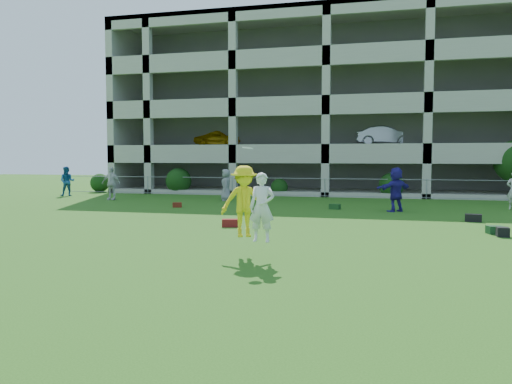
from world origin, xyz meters
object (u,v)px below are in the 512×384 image
(bystander_d, at_px, (396,189))
(parking_garage, at_px, (337,112))
(crate_d, at_px, (503,232))
(bystander_c, at_px, (226,185))
(bystander_a, at_px, (67,181))
(bystander_b, at_px, (111,183))
(frisbee_contest, at_px, (248,202))

(bystander_d, height_order, parking_garage, parking_garage)
(crate_d, xyz_separation_m, parking_garage, (-7.08, 22.88, 5.86))
(bystander_c, height_order, crate_d, bystander_c)
(crate_d, height_order, parking_garage, parking_garage)
(bystander_c, bearing_deg, bystander_a, -115.05)
(crate_d, bearing_deg, bystander_b, 154.04)
(frisbee_contest, relative_size, parking_garage, 0.08)
(bystander_b, relative_size, crate_d, 5.50)
(parking_garage, bearing_deg, bystander_b, -130.94)
(bystander_a, xyz_separation_m, frisbee_contest, (16.23, -16.07, 0.42))
(bystander_b, height_order, frisbee_contest, frisbee_contest)
(bystander_b, bearing_deg, parking_garage, 45.23)
(bystander_c, bearing_deg, bystander_d, 48.51)
(bystander_d, bearing_deg, bystander_b, -50.81)
(crate_d, bearing_deg, bystander_a, 154.40)
(bystander_b, xyz_separation_m, bystander_c, (6.68, 1.01, -0.06))
(bystander_b, height_order, bystander_c, bystander_b)
(bystander_d, xyz_separation_m, parking_garage, (-4.03, 16.18, 5.00))
(bystander_a, relative_size, bystander_c, 1.04)
(bystander_d, relative_size, frisbee_contest, 0.90)
(bystander_d, relative_size, crate_d, 5.80)
(bystander_b, xyz_separation_m, frisbee_contest, (12.03, -14.21, 0.40))
(bystander_c, xyz_separation_m, crate_d, (12.25, -10.22, -0.75))
(bystander_a, bearing_deg, parking_garage, 12.61)
(bystander_b, distance_m, bystander_c, 6.76)
(bystander_a, bearing_deg, bystander_b, -47.63)
(bystander_c, height_order, bystander_d, bystander_d)
(bystander_a, bearing_deg, bystander_d, -36.02)
(crate_d, relative_size, frisbee_contest, 0.16)
(crate_d, relative_size, parking_garage, 0.01)
(bystander_b, bearing_deg, bystander_d, -12.83)
(bystander_a, distance_m, parking_garage, 20.56)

